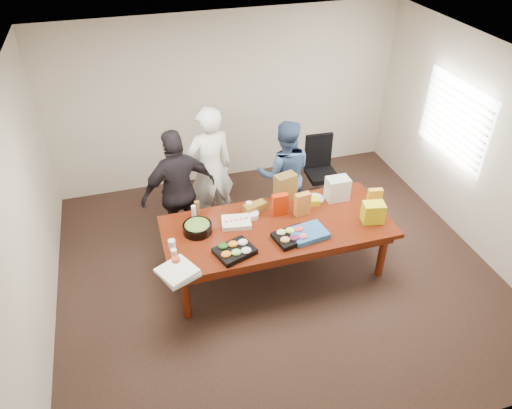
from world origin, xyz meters
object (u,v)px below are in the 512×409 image
object	(u,v)px
salad_bowl	(197,228)
sheet_cake	(236,222)
office_chair	(322,172)
person_right	(284,174)
conference_table	(277,248)
person_center	(210,170)

from	to	relation	value
salad_bowl	sheet_cake	bearing A→B (deg)	1.43
office_chair	person_right	world-z (taller)	person_right
conference_table	person_right	size ratio (longest dim) A/B	1.74
conference_table	salad_bowl	world-z (taller)	salad_bowl
person_center	person_right	distance (m)	1.04
person_center	salad_bowl	world-z (taller)	person_center
conference_table	salad_bowl	bearing A→B (deg)	171.32
conference_table	person_center	size ratio (longest dim) A/B	1.50
conference_table	person_right	xyz separation A→B (m)	(0.44, 1.01, 0.43)
conference_table	sheet_cake	world-z (taller)	sheet_cake
conference_table	office_chair	world-z (taller)	office_chair
person_center	sheet_cake	bearing A→B (deg)	83.74
person_right	sheet_cake	world-z (taller)	person_right
person_right	salad_bowl	world-z (taller)	person_right
office_chair	sheet_cake	bearing A→B (deg)	-141.52
person_right	salad_bowl	xyz separation A→B (m)	(-1.40, -0.86, 0.00)
sheet_cake	person_right	bearing A→B (deg)	52.49
office_chair	person_center	distance (m)	1.81
person_right	salad_bowl	distance (m)	1.64
office_chair	salad_bowl	bearing A→B (deg)	-147.89
person_center	sheet_cake	world-z (taller)	person_center
office_chair	person_right	xyz separation A→B (m)	(-0.74, -0.34, 0.30)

